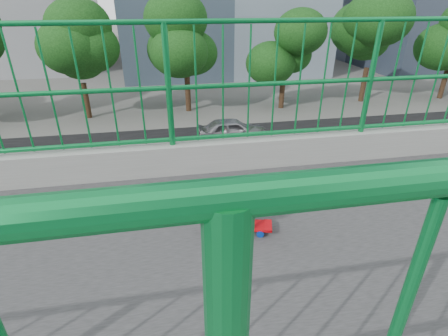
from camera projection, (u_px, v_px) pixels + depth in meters
name	position (u px, v px, depth m)	size (l,w,h in m)	color
road	(131.00, 194.00, 16.44)	(18.00, 90.00, 0.02)	black
street_trees	(148.00, 54.00, 25.91)	(5.30, 60.40, 7.26)	black
skateboard	(241.00, 225.00, 2.53)	(0.26, 0.48, 0.06)	red
poodle	(245.00, 200.00, 2.43)	(0.27, 0.45, 0.39)	#333035
car_1	(208.00, 221.00, 13.33)	(1.43, 4.11, 1.35)	black
car_2	(339.00, 169.00, 17.28)	(2.43, 5.27, 1.47)	gray
car_3	(128.00, 159.00, 18.36)	(2.06, 5.06, 1.47)	red
car_4	(232.00, 130.00, 22.19)	(1.86, 4.62, 1.57)	gray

